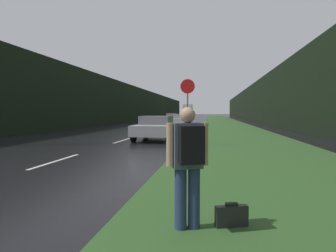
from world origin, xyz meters
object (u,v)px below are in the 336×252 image
(stop_sign, at_px, (188,106))
(car_oncoming, at_px, (172,117))
(hitchhiker_with_backpack, at_px, (188,160))
(suitcase, at_px, (232,216))
(car_passing_far, at_px, (181,121))
(car_passing_near, at_px, (156,127))
(delivery_truck, at_px, (188,111))

(stop_sign, height_order, car_oncoming, stop_sign)
(hitchhiker_with_backpack, relative_size, suitcase, 3.58)
(suitcase, distance_m, car_passing_far, 26.15)
(car_passing_far, bearing_deg, car_oncoming, -79.49)
(stop_sign, relative_size, suitcase, 6.76)
(suitcase, distance_m, car_passing_near, 13.03)
(stop_sign, relative_size, car_passing_far, 0.73)
(stop_sign, relative_size, hitchhiker_with_backpack, 1.89)
(car_passing_near, xyz_separation_m, delivery_truck, (-3.48, 64.20, 1.23))
(suitcase, relative_size, car_passing_far, 0.11)
(car_oncoming, relative_size, delivery_truck, 0.60)
(stop_sign, height_order, delivery_truck, delivery_truck)
(hitchhiker_with_backpack, height_order, car_passing_near, hitchhiker_with_backpack)
(car_passing_near, distance_m, delivery_truck, 64.30)
(car_passing_far, bearing_deg, stop_sign, 97.07)
(suitcase, relative_size, car_passing_near, 0.10)
(suitcase, bearing_deg, car_passing_far, 78.53)
(car_passing_near, bearing_deg, car_passing_far, -90.00)
(car_passing_far, bearing_deg, car_passing_near, 90.00)
(car_passing_near, relative_size, car_passing_far, 1.07)
(stop_sign, bearing_deg, hitchhiker_with_backpack, -85.16)
(stop_sign, height_order, car_passing_far, stop_sign)
(stop_sign, distance_m, car_passing_far, 16.64)
(suitcase, xyz_separation_m, car_passing_far, (-3.42, 25.92, 0.56))
(car_oncoming, bearing_deg, car_passing_near, -83.82)
(car_passing_near, xyz_separation_m, car_oncoming, (-3.48, 32.10, 0.04))
(hitchhiker_with_backpack, bearing_deg, delivery_truck, 75.71)
(hitchhiker_with_backpack, xyz_separation_m, car_passing_far, (-2.86, 26.10, -0.22))
(hitchhiker_with_backpack, xyz_separation_m, car_oncoming, (-6.34, 44.85, -0.19))
(stop_sign, height_order, car_passing_near, stop_sign)
(suitcase, distance_m, car_oncoming, 45.20)
(hitchhiker_with_backpack, height_order, car_passing_far, hitchhiker_with_backpack)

